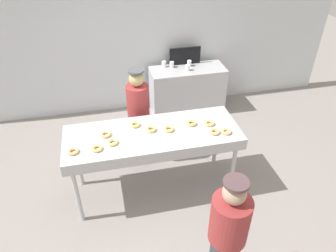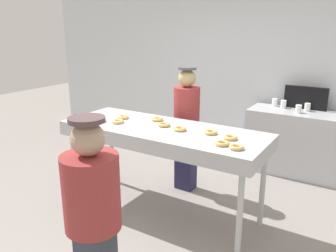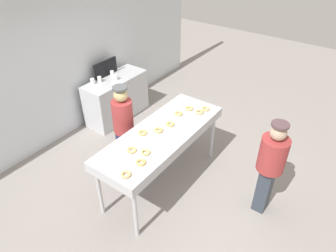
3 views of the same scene
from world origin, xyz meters
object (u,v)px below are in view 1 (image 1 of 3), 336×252
glazed_donut_2 (106,135)px  glazed_donut_5 (215,132)px  glazed_donut_9 (226,132)px  paper_cup_2 (172,65)px  customer_waiting (228,230)px  prep_counter (187,90)px  paper_cup_0 (188,68)px  glazed_donut_6 (135,125)px  fryer_conveyor (153,138)px  paper_cup_3 (189,63)px  glazed_donut_0 (169,129)px  glazed_donut_7 (151,129)px  glazed_donut_3 (73,152)px  glazed_donut_4 (210,123)px  worker_baker (139,113)px  glazed_donut_1 (192,123)px  glazed_donut_10 (97,149)px  menu_display (185,56)px  paper_cup_1 (164,64)px  glazed_donut_8 (113,142)px

glazed_donut_2 → glazed_donut_5: 1.38m
glazed_donut_9 → paper_cup_2: 2.30m
customer_waiting → glazed_donut_9: bearing=57.4°
prep_counter → paper_cup_0: size_ratio=12.64×
glazed_donut_6 → fryer_conveyor: bearing=-45.4°
paper_cup_2 → paper_cup_3: bearing=-3.0°
glazed_donut_9 → customer_waiting: bearing=-110.1°
glazed_donut_0 → paper_cup_3: bearing=67.3°
glazed_donut_7 → paper_cup_0: bearing=61.3°
glazed_donut_3 → glazed_donut_4: bearing=6.4°
glazed_donut_4 → prep_counter: (0.26, 1.94, -0.58)m
paper_cup_2 → prep_counter: bearing=-25.7°
glazed_donut_3 → paper_cup_3: bearing=47.6°
glazed_donut_2 → glazed_donut_7: 0.58m
fryer_conveyor → worker_baker: size_ratio=1.42×
glazed_donut_1 → customer_waiting: bearing=-93.5°
fryer_conveyor → prep_counter: (1.02, 1.95, -0.48)m
glazed_donut_1 → glazed_donut_5: (0.23, -0.25, 0.00)m
prep_counter → paper_cup_3: paper_cup_3 is taller
glazed_donut_3 → paper_cup_3: size_ratio=1.20×
fryer_conveyor → paper_cup_0: (1.00, 1.89, 0.03)m
glazed_donut_5 → worker_baker: size_ratio=0.08×
glazed_donut_9 → paper_cup_0: size_ratio=1.20×
glazed_donut_10 → menu_display: (1.72, 2.37, 0.03)m
glazed_donut_7 → menu_display: bearing=64.2°
fryer_conveyor → paper_cup_0: bearing=62.1°
worker_baker → paper_cup_2: worker_baker is taller
customer_waiting → paper_cup_3: customer_waiting is taller
glazed_donut_4 → paper_cup_0: glazed_donut_4 is taller
glazed_donut_1 → glazed_donut_0: bearing=-169.4°
glazed_donut_0 → glazed_donut_3: bearing=-170.9°
glazed_donut_2 → paper_cup_2: size_ratio=1.20×
paper_cup_0 → prep_counter: bearing=68.1°
fryer_conveyor → paper_cup_2: bearing=70.3°
paper_cup_0 → paper_cup_2: bearing=142.1°
glazed_donut_1 → worker_baker: worker_baker is taller
glazed_donut_7 → worker_baker: worker_baker is taller
glazed_donut_3 → paper_cup_0: (1.98, 2.08, -0.07)m
glazed_donut_5 → customer_waiting: bearing=-103.9°
glazed_donut_2 → glazed_donut_3: (-0.39, -0.25, 0.00)m
paper_cup_1 → paper_cup_0: bearing=-32.2°
glazed_donut_0 → worker_baker: 0.76m
glazed_donut_1 → glazed_donut_7: size_ratio=1.00×
customer_waiting → prep_counter: bearing=67.9°
glazed_donut_4 → customer_waiting: size_ratio=0.09×
paper_cup_0 → paper_cup_1: bearing=147.8°
paper_cup_1 → prep_counter: bearing=-23.8°
glazed_donut_5 → prep_counter: (0.25, 2.14, -0.58)m
glazed_donut_8 → glazed_donut_10: size_ratio=1.00×
worker_baker → customer_waiting: size_ratio=1.03×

